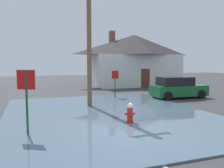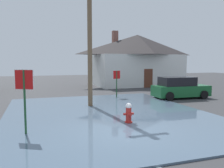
% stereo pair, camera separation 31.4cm
% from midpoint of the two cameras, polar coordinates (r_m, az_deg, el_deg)
% --- Properties ---
extents(ground_plane, '(80.00, 80.00, 0.10)m').
position_cam_midpoint_polar(ground_plane, '(9.54, 3.58, -11.89)').
color(ground_plane, '#38383A').
extents(flood_puddle, '(10.42, 12.93, 0.07)m').
position_cam_midpoint_polar(flood_puddle, '(12.63, -0.41, -7.16)').
color(flood_puddle, '#4C6075').
rests_on(flood_puddle, ground).
extents(lane_stop_bar, '(3.98, 0.31, 0.01)m').
position_cam_midpoint_polar(lane_stop_bar, '(7.97, 9.36, -15.10)').
color(lane_stop_bar, silver).
rests_on(lane_stop_bar, ground).
extents(stop_sign_near, '(0.68, 0.38, 2.50)m').
position_cam_midpoint_polar(stop_sign_near, '(9.33, -19.53, -1.00)').
color(stop_sign_near, '#1E4C28').
rests_on(stop_sign_near, ground).
extents(fire_hydrant, '(0.48, 0.41, 0.95)m').
position_cam_midpoint_polar(fire_hydrant, '(10.65, 4.88, -7.17)').
color(fire_hydrant, '#AD231E').
rests_on(fire_hydrant, ground).
extents(utility_pole, '(1.60, 0.28, 9.48)m').
position_cam_midpoint_polar(utility_pole, '(14.62, -4.80, 13.80)').
color(utility_pole, brown).
rests_on(utility_pole, ground).
extents(stop_sign_far, '(0.64, 0.16, 2.11)m').
position_cam_midpoint_polar(stop_sign_far, '(17.98, 1.63, 1.30)').
color(stop_sign_far, '#1E4C28').
rests_on(stop_sign_far, ground).
extents(house, '(10.63, 6.13, 6.35)m').
position_cam_midpoint_polar(house, '(28.03, 6.46, 5.97)').
color(house, silver).
rests_on(house, ground).
extents(parked_car, '(4.30, 2.05, 1.63)m').
position_cam_midpoint_polar(parked_car, '(18.73, 16.51, -0.95)').
color(parked_car, '#195B2D').
rests_on(parked_car, ground).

